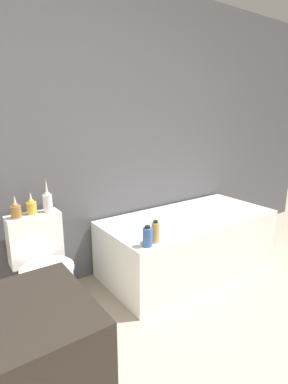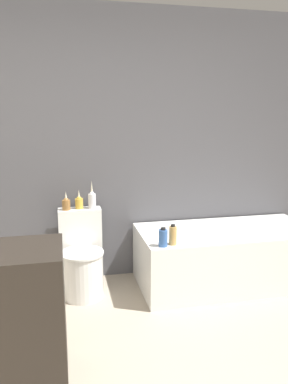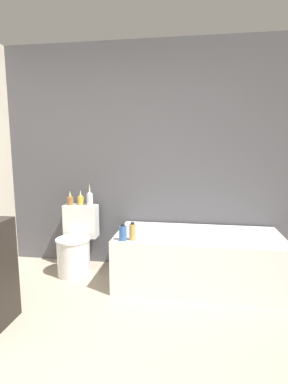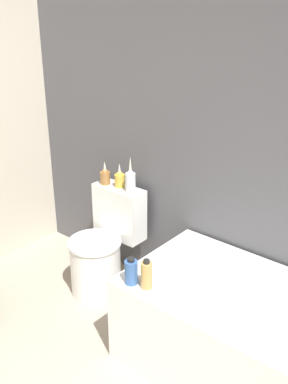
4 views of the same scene
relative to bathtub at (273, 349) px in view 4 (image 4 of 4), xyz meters
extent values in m
cube|color=#4C4C51|center=(-0.73, 0.45, 1.02)|extent=(6.40, 0.06, 2.60)
cube|color=white|center=(0.00, 0.00, 0.00)|extent=(1.69, 0.79, 0.54)
cube|color=#B7BCC6|center=(0.00, 0.00, 0.26)|extent=(1.49, 0.59, 0.01)
cylinder|color=white|center=(-1.37, 0.02, -0.07)|extent=(0.36, 0.36, 0.40)
cylinder|color=white|center=(-1.37, 0.02, 0.14)|extent=(0.38, 0.38, 0.02)
cube|color=white|center=(-1.37, 0.28, 0.28)|extent=(0.40, 0.16, 0.39)
cylinder|color=olive|center=(-1.49, 0.26, 0.52)|extent=(0.08, 0.08, 0.09)
sphere|color=olive|center=(-1.49, 0.26, 0.57)|extent=(0.05, 0.05, 0.05)
cone|color=beige|center=(-1.49, 0.26, 0.61)|extent=(0.03, 0.03, 0.08)
cylinder|color=gold|center=(-1.37, 0.29, 0.52)|extent=(0.07, 0.07, 0.09)
sphere|color=gold|center=(-1.37, 0.29, 0.57)|extent=(0.05, 0.05, 0.05)
cone|color=beige|center=(-1.37, 0.29, 0.61)|extent=(0.03, 0.03, 0.08)
cylinder|color=silver|center=(-1.25, 0.27, 0.54)|extent=(0.07, 0.07, 0.14)
sphere|color=silver|center=(-1.25, 0.27, 0.61)|extent=(0.05, 0.05, 0.05)
cone|color=beige|center=(-1.25, 0.27, 0.67)|extent=(0.02, 0.02, 0.12)
cylinder|color=#335999|center=(-0.72, -0.32, 0.34)|extent=(0.07, 0.07, 0.14)
cylinder|color=black|center=(-0.72, -0.32, 0.42)|extent=(0.04, 0.04, 0.02)
cylinder|color=tan|center=(-0.63, -0.30, 0.35)|extent=(0.06, 0.06, 0.16)
cylinder|color=black|center=(-0.63, -0.30, 0.43)|extent=(0.04, 0.04, 0.02)
camera|label=1|loc=(-1.91, -1.98, 1.22)|focal=28.00mm
camera|label=2|loc=(-1.50, -3.15, 1.34)|focal=35.00mm
camera|label=3|loc=(-0.10, -3.03, 1.19)|focal=28.00mm
camera|label=4|loc=(0.67, -1.87, 1.74)|focal=42.00mm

